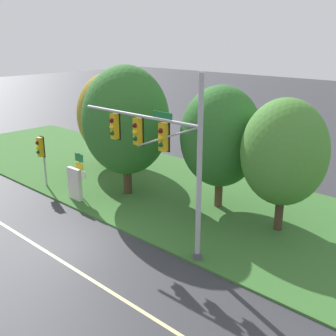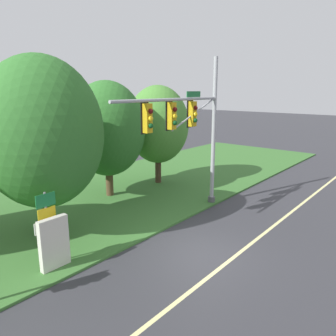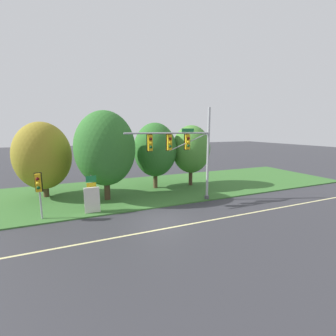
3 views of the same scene
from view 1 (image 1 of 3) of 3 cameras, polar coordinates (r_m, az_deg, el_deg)
name	(u,v)px [view 1 (image 1 of 3)]	position (r m, az deg, el deg)	size (l,w,h in m)	color
ground_plane	(71,244)	(20.56, -12.97, -9.99)	(160.00, 160.00, 0.00)	#333338
lane_stripe	(49,253)	(20.01, -15.85, -11.03)	(36.00, 0.16, 0.01)	beige
grass_verge	(186,196)	(25.53, 2.48, -3.80)	(48.00, 11.50, 0.10)	#386B2D
traffic_signal_mast	(160,147)	(18.27, -1.03, 2.81)	(7.45, 0.49, 7.93)	#9EA0A5
pedestrian_signal_near_kerb	(41,150)	(27.45, -16.82, 2.33)	(0.46, 0.55, 3.26)	#9EA0A5
route_sign_post	(80,170)	(25.11, -11.84, -0.22)	(1.03, 0.08, 2.75)	slate
tree_nearest_road	(111,115)	(30.61, -7.75, 7.13)	(4.82, 4.82, 6.79)	#4C3823
tree_left_of_mast	(126,121)	(24.75, -5.73, 6.40)	(5.11, 5.11, 7.69)	#423021
tree_behind_signpost	(221,137)	(22.91, 7.16, 4.23)	(4.42, 4.42, 6.79)	#4C3823
tree_mid_verge	(284,153)	(20.56, 15.47, 2.03)	(4.12, 4.12, 6.56)	#423021
info_kiosk	(75,184)	(25.18, -12.51, -2.12)	(1.10, 0.24, 1.90)	beige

